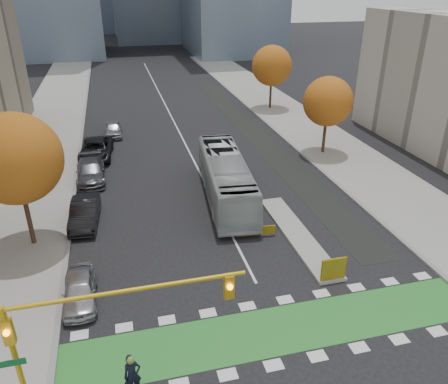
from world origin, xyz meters
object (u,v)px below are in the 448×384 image
hazard_board (334,269)px  parked_car_e (113,129)px  tree_west (15,159)px  parked_car_b (85,213)px  bus (226,178)px  parked_car_a (80,290)px  parked_car_d (96,149)px  traffic_signal_west (90,322)px  parked_car_c (91,171)px  tree_east_near (328,102)px  tree_east_far (272,66)px

hazard_board → parked_car_e: size_ratio=0.34×
tree_west → parked_car_e: tree_west is taller
tree_west → hazard_board: bearing=-26.0°
parked_car_b → bus: bearing=11.4°
parked_car_a → parked_car_d: bearing=87.6°
traffic_signal_west → parked_car_c: 21.74m
traffic_signal_west → parked_car_d: bearing=91.0°
traffic_signal_west → parked_car_c: (-0.85, 21.48, -3.25)m
bus → parked_car_c: bearing=154.6°
tree_west → tree_east_near: bearing=22.6°
parked_car_a → parked_car_b: bearing=89.3°
parked_car_a → bus: bearing=42.5°
bus → parked_car_a: bus is taller
traffic_signal_west → tree_east_near: bearing=48.5°
tree_east_near → parked_car_b: size_ratio=1.48×
hazard_board → parked_car_a: 13.11m
parked_car_c → parked_car_d: (0.37, 5.00, 0.03)m
traffic_signal_west → parked_car_d: (-0.47, 26.48, -3.22)m
tree_east_near → traffic_signal_west: 30.08m
tree_east_far → parked_car_c: (-21.28, -17.03, -4.46)m
tree_east_far → parked_car_c: bearing=-141.3°
bus → parked_car_d: (-9.32, 10.81, -0.84)m
tree_east_far → parked_car_a: tree_east_far is taller
hazard_board → parked_car_b: parked_car_b is taller
parked_car_d → parked_car_b: bearing=-87.8°
tree_east_far → parked_car_e: 20.65m
tree_west → parked_car_a: tree_west is taller
bus → parked_car_e: (-7.66, 16.84, -0.94)m
tree_east_far → bus: tree_east_far is taller
hazard_board → parked_car_c: bearing=127.3°
parked_car_b → parked_car_c: parked_car_b is taller
traffic_signal_west → parked_car_e: bearing=87.9°
hazard_board → traffic_signal_west: (-11.93, -4.71, 3.23)m
parked_car_e → parked_car_c: bearing=-99.7°
parked_car_d → parked_car_e: 6.26m
traffic_signal_west → parked_car_c: bearing=92.3°
tree_west → parked_car_e: (5.26, 20.00, -4.91)m
parked_car_a → tree_east_near: bearing=36.9°
bus → parked_car_e: bus is taller
tree_east_far → parked_car_b: size_ratio=1.60×
tree_east_near → parked_car_a: bearing=-142.4°
traffic_signal_west → parked_car_e: size_ratio=2.05×
parked_car_c → parked_car_e: size_ratio=1.29×
parked_car_a → parked_car_d: size_ratio=0.68×
parked_car_c → parked_car_d: bearing=84.4°
parked_car_b → traffic_signal_west: bearing=-81.5°
tree_east_far → parked_car_e: size_ratio=1.84×
parked_car_d → parked_car_a: bearing=-86.6°
tree_west → tree_east_near: size_ratio=1.16×
traffic_signal_west → bus: (8.85, 15.67, -2.38)m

